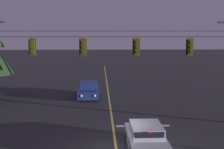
{
  "coord_description": "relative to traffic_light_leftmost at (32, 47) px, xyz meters",
  "views": [
    {
      "loc": [
        -0.82,
        -15.81,
        5.97
      ],
      "look_at": [
        0.0,
        5.74,
        3.09
      ],
      "focal_mm": 52.23,
      "sensor_mm": 36.0,
      "label": 1
    }
  ],
  "objects": [
    {
      "name": "lane_centre_stripe",
      "position": [
        5.05,
        6.02,
        -4.96
      ],
      "size": [
        0.14,
        60.0,
        0.01
      ],
      "primitive_type": "cube",
      "color": "#D1C64C",
      "rests_on": "ground"
    },
    {
      "name": "stop_bar_paint",
      "position": [
        6.95,
        -0.58,
        -4.96
      ],
      "size": [
        3.4,
        0.36,
        0.01
      ],
      "primitive_type": "cube",
      "color": "silver",
      "rests_on": "ground"
    },
    {
      "name": "signal_span_assembly",
      "position": [
        5.05,
        0.02,
        -1.31
      ],
      "size": [
        16.93,
        0.32,
        7.02
      ],
      "color": "#38281C",
      "rests_on": "ground"
    },
    {
      "name": "traffic_light_leftmost",
      "position": [
        0.0,
        0.0,
        0.0
      ],
      "size": [
        0.48,
        0.41,
        1.22
      ],
      "color": "black"
    },
    {
      "name": "traffic_light_left_inner",
      "position": [
        3.18,
        0.0,
        0.0
      ],
      "size": [
        0.48,
        0.41,
        1.22
      ],
      "color": "black"
    },
    {
      "name": "traffic_light_centre",
      "position": [
        6.57,
        0.0,
        0.0
      ],
      "size": [
        0.48,
        0.41,
        1.22
      ],
      "color": "black"
    },
    {
      "name": "traffic_light_right_inner",
      "position": [
        10.0,
        0.0,
        0.0
      ],
      "size": [
        0.48,
        0.41,
        1.22
      ],
      "color": "black"
    },
    {
      "name": "car_waiting_near_lane",
      "position": [
        6.52,
        -4.89,
        -4.31
      ],
      "size": [
        1.8,
        4.33,
        1.39
      ],
      "color": "#A5A5AD",
      "rests_on": "ground"
    },
    {
      "name": "car_oncoming_lead",
      "position": [
        3.23,
        8.59,
        -4.31
      ],
      "size": [
        1.8,
        4.42,
        1.39
      ],
      "color": "navy",
      "rests_on": "ground"
    }
  ]
}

